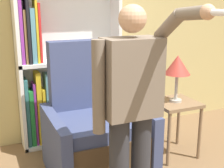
% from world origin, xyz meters
% --- Properties ---
extents(wall_back, '(8.00, 0.06, 2.80)m').
position_xyz_m(wall_back, '(0.00, 2.03, 1.40)').
color(wall_back, tan).
rests_on(wall_back, ground_plane).
extents(bookcase, '(1.21, 0.28, 1.99)m').
position_xyz_m(bookcase, '(-0.23, 1.87, 0.93)').
color(bookcase, white).
rests_on(bookcase, ground_plane).
extents(armchair, '(0.96, 0.88, 1.30)m').
position_xyz_m(armchair, '(-0.05, 1.08, 0.40)').
color(armchair, '#4C3823').
rests_on(armchair, ground_plane).
extents(person_standing, '(0.56, 0.78, 1.68)m').
position_xyz_m(person_standing, '(-0.08, 0.23, 0.95)').
color(person_standing, '#2D2D33').
rests_on(person_standing, ground_plane).
extents(side_table, '(0.45, 0.45, 0.63)m').
position_xyz_m(side_table, '(0.86, 1.03, 0.52)').
color(side_table, '#846647').
rests_on(side_table, ground_plane).
extents(table_lamp, '(0.28, 0.28, 0.51)m').
position_xyz_m(table_lamp, '(0.86, 1.03, 1.02)').
color(table_lamp, '#B7B2A8').
rests_on(table_lamp, side_table).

